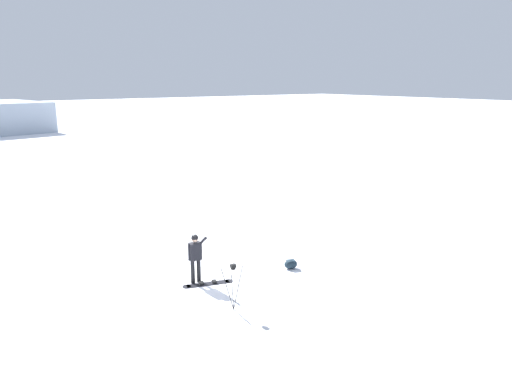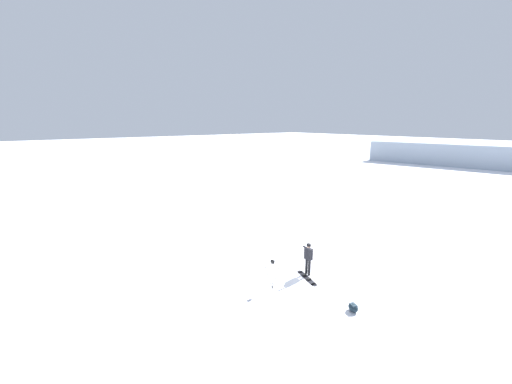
% 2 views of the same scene
% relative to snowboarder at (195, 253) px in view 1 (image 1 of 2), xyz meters
% --- Properties ---
extents(ground_plane, '(300.00, 300.00, 0.00)m').
position_rel_snowboarder_xyz_m(ground_plane, '(-0.07, 0.52, -1.06)').
color(ground_plane, white).
extents(snowboarder, '(0.70, 0.47, 1.76)m').
position_rel_snowboarder_xyz_m(snowboarder, '(0.00, 0.00, 0.00)').
color(snowboarder, black).
rests_on(snowboarder, ground_plane).
extents(snowboard, '(0.75, 1.67, 0.10)m').
position_rel_snowboarder_xyz_m(snowboard, '(0.34, 0.27, -1.04)').
color(snowboard, black).
rests_on(snowboard, ground_plane).
extents(gear_bag_large, '(0.49, 0.58, 0.34)m').
position_rel_snowboarder_xyz_m(gear_bag_large, '(0.97, 3.42, -0.88)').
color(gear_bag_large, '#192833').
rests_on(gear_bag_large, ground_plane).
extents(camera_tripod, '(0.65, 0.68, 1.46)m').
position_rel_snowboarder_xyz_m(camera_tripod, '(2.39, -0.07, -0.03)').
color(camera_tripod, '#262628').
rests_on(camera_tripod, ground_plane).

